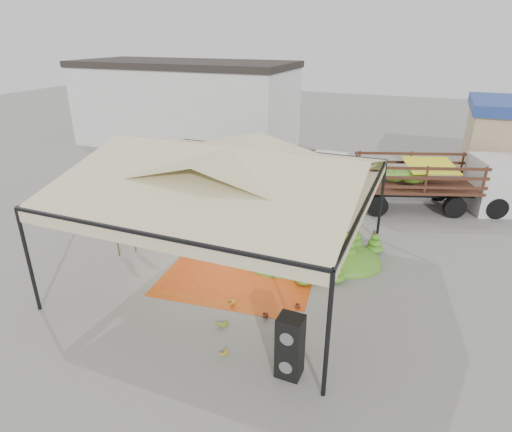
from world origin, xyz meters
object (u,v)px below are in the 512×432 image
at_px(vendor, 303,206).
at_px(truck_left, 288,167).
at_px(speaker_stack, 290,346).
at_px(banana_heap, 301,232).
at_px(truck_right, 443,178).

bearing_deg(vendor, truck_left, -82.51).
bearing_deg(vendor, speaker_stack, 85.83).
height_order(banana_heap, vendor, vendor).
relative_size(speaker_stack, vendor, 0.84).
height_order(banana_heap, truck_left, truck_left).
bearing_deg(vendor, truck_right, -158.57).
relative_size(banana_heap, truck_left, 1.07).
xyz_separation_m(banana_heap, vendor, (-0.50, 1.83, 0.25)).
xyz_separation_m(speaker_stack, truck_right, (2.90, 11.84, 0.63)).
distance_m(vendor, truck_left, 4.16).
xyz_separation_m(banana_heap, truck_right, (4.40, 5.99, 0.73)).
height_order(vendor, truck_right, truck_right).
distance_m(banana_heap, truck_right, 7.47).
bearing_deg(truck_right, vendor, -159.15).
bearing_deg(truck_left, vendor, -61.73).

